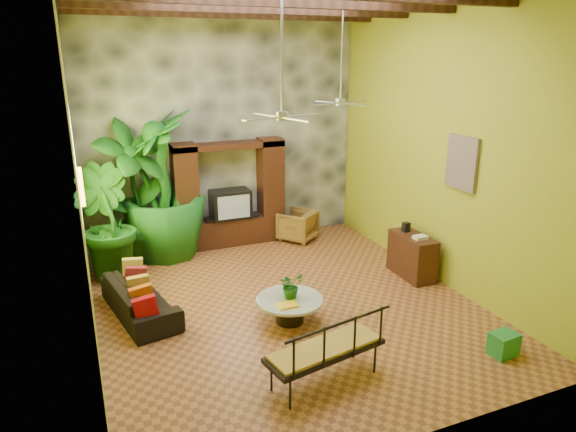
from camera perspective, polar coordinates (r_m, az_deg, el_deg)
name	(u,v)px	position (r m, az deg, el deg)	size (l,w,h in m)	color
ground	(285,303)	(8.82, -0.36, -9.68)	(7.00, 7.00, 0.00)	brown
back_wall	(223,129)	(11.27, -7.26, 9.58)	(6.00, 0.02, 5.00)	#A0A224
left_wall	(77,175)	(7.42, -22.42, 4.25)	(0.02, 7.00, 5.00)	#A0A224
right_wall	(442,145)	(9.53, 16.70, 7.53)	(0.02, 7.00, 5.00)	#A0A224
stone_accent_wall	(224,129)	(11.21, -7.17, 9.54)	(5.98, 0.10, 4.98)	#383C40
entertainment_center	(230,202)	(11.24, -6.45, 1.59)	(2.40, 0.55, 2.30)	black
ceiling_fan_front	(282,101)	(7.43, -0.67, 12.63)	(1.28, 1.28, 1.86)	#A8A8AC
ceiling_fan_back	(341,91)	(9.64, 5.88, 13.69)	(1.28, 1.28, 1.86)	#A8A8AC
wall_art_mask	(81,187)	(8.48, -21.98, 3.05)	(0.06, 0.32, 0.55)	gold
wall_art_painting	(462,163)	(9.09, 18.76, 5.60)	(0.06, 0.70, 0.90)	#2A519A
sofa	(140,299)	(8.70, -16.14, -8.81)	(1.92, 0.75, 0.56)	black
wicker_armchair	(298,225)	(11.57, 1.07, -1.05)	(0.74, 0.76, 0.69)	brown
tall_plant_a	(135,193)	(10.51, -16.61, 2.47)	(1.51, 1.02, 2.87)	#185817
tall_plant_b	(104,223)	(9.99, -19.76, -0.76)	(1.18, 0.95, 2.15)	#195817
tall_plant_c	(163,185)	(10.65, -13.76, 3.37)	(1.70, 1.70, 3.04)	#185E1D
coffee_table	(290,307)	(8.16, 0.19, -10.06)	(1.05, 1.05, 0.40)	black
centerpiece_plant	(291,285)	(8.04, 0.33, -7.70)	(0.38, 0.33, 0.42)	#195817
yellow_tray	(288,305)	(7.87, -0.06, -9.87)	(0.30, 0.22, 0.03)	#F5FA1B
iron_bench	(328,348)	(6.63, 4.45, -14.40)	(1.65, 0.86, 0.57)	black
side_console	(412,256)	(9.97, 13.62, -4.32)	(0.46, 1.02, 0.81)	#3C2413
green_bin	(504,344)	(7.99, 22.84, -12.98)	(0.37, 0.28, 0.33)	#1F7624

